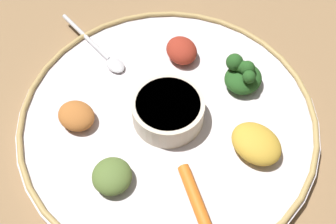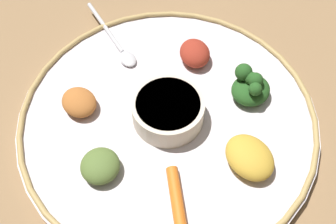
# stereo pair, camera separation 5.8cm
# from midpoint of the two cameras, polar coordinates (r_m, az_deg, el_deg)

# --- Properties ---
(ground_plane) EXTENTS (2.40, 2.40, 0.00)m
(ground_plane) POSITION_cam_midpoint_polar(r_m,az_deg,el_deg) (0.61, 2.74, -1.79)
(ground_plane) COLOR olive
(platter) EXTENTS (0.43, 0.43, 0.02)m
(platter) POSITION_cam_midpoint_polar(r_m,az_deg,el_deg) (0.60, 2.76, -1.40)
(platter) COLOR silver
(platter) RESTS_ON ground_plane
(platter_rim) EXTENTS (0.42, 0.42, 0.01)m
(platter_rim) POSITION_cam_midpoint_polar(r_m,az_deg,el_deg) (0.59, 2.81, -0.85)
(platter_rim) COLOR tan
(platter_rim) RESTS_ON platter
(center_bowl) EXTENTS (0.10, 0.10, 0.04)m
(center_bowl) POSITION_cam_midpoint_polar(r_m,az_deg,el_deg) (0.58, 2.88, 0.07)
(center_bowl) COLOR beige
(center_bowl) RESTS_ON platter
(spoon) EXTENTS (0.14, 0.10, 0.01)m
(spoon) POSITION_cam_midpoint_polar(r_m,az_deg,el_deg) (0.68, -4.47, 9.03)
(spoon) COLOR silver
(spoon) RESTS_ON platter
(greens_pile) EXTENTS (0.08, 0.08, 0.05)m
(greens_pile) POSITION_cam_midpoint_polar(r_m,az_deg,el_deg) (0.62, 13.78, 3.19)
(greens_pile) COLOR #23511E
(greens_pile) RESTS_ON platter
(carrot_near_spoon) EXTENTS (0.10, 0.03, 0.02)m
(carrot_near_spoon) POSITION_cam_midpoint_polar(r_m,az_deg,el_deg) (0.53, 4.48, -12.54)
(carrot_near_spoon) COLOR orange
(carrot_near_spoon) RESTS_ON platter
(mound_beet) EXTENTS (0.07, 0.06, 0.03)m
(mound_beet) POSITION_cam_midpoint_polar(r_m,az_deg,el_deg) (0.65, 6.23, 7.76)
(mound_beet) COLOR maroon
(mound_beet) RESTS_ON platter
(mound_chickpea) EXTENTS (0.07, 0.07, 0.03)m
(mound_chickpea) POSITION_cam_midpoint_polar(r_m,az_deg,el_deg) (0.60, -9.28, 1.11)
(mound_chickpea) COLOR #B2662D
(mound_chickpea) RESTS_ON platter
(mound_lentil_yellow) EXTENTS (0.09, 0.09, 0.03)m
(mound_lentil_yellow) POSITION_cam_midpoint_polar(r_m,az_deg,el_deg) (0.56, 13.95, -6.21)
(mound_lentil_yellow) COLOR gold
(mound_lentil_yellow) RESTS_ON platter
(mound_collards) EXTENTS (0.06, 0.06, 0.03)m
(mound_collards) POSITION_cam_midpoint_polar(r_m,az_deg,el_deg) (0.55, -6.16, -7.52)
(mound_collards) COLOR #567033
(mound_collards) RESTS_ON platter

